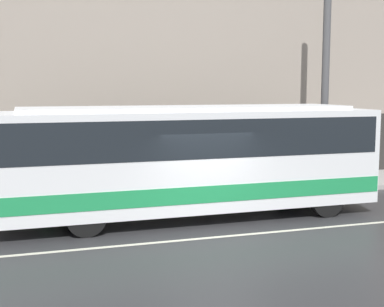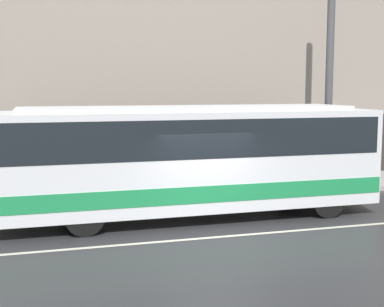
% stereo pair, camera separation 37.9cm
% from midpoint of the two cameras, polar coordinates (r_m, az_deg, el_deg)
% --- Properties ---
extents(ground_plane, '(60.00, 60.00, 0.00)m').
position_cam_midpoint_polar(ground_plane, '(13.39, 2.13, -8.89)').
color(ground_plane, '#2D2D30').
extents(sidewalk, '(60.00, 3.17, 0.16)m').
position_cam_midpoint_polar(sidewalk, '(18.58, -3.75, -4.13)').
color(sidewalk, '#A09E99').
rests_on(sidewalk, ground_plane).
extents(building_facade, '(60.00, 0.35, 10.32)m').
position_cam_midpoint_polar(building_facade, '(19.95, -5.10, 10.76)').
color(building_facade, gray).
rests_on(building_facade, ground_plane).
extents(lane_stripe, '(54.00, 0.14, 0.01)m').
position_cam_midpoint_polar(lane_stripe, '(13.39, 2.13, -8.88)').
color(lane_stripe, beige).
rests_on(lane_stripe, ground_plane).
extents(transit_bus, '(10.81, 2.61, 3.16)m').
position_cam_midpoint_polar(transit_bus, '(15.03, -1.12, -0.20)').
color(transit_bus, white).
rests_on(transit_bus, ground_plane).
extents(utility_pole_near, '(0.27, 0.27, 7.80)m').
position_cam_midpoint_polar(utility_pole_near, '(19.79, 13.50, 7.97)').
color(utility_pole_near, '#4C4C4F').
rests_on(utility_pole_near, sidewalk).
extents(pedestrian_waiting, '(0.36, 0.36, 1.59)m').
position_cam_midpoint_polar(pedestrian_waiting, '(18.25, -15.97, -2.00)').
color(pedestrian_waiting, '#1E5933').
rests_on(pedestrian_waiting, sidewalk).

